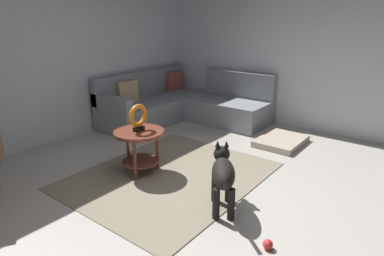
{
  "coord_description": "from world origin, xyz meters",
  "views": [
    {
      "loc": [
        -2.56,
        -1.71,
        1.81
      ],
      "look_at": [
        0.45,
        0.6,
        0.55
      ],
      "focal_mm": 31.04,
      "sensor_mm": 36.0,
      "label": 1
    }
  ],
  "objects_px": {
    "side_table": "(139,141)",
    "dog_bed_mat": "(281,141)",
    "dog": "(223,174)",
    "sectional_couch": "(182,106)",
    "dog_toy_ball": "(268,244)",
    "torus_sculpture": "(138,117)"
  },
  "relations": [
    {
      "from": "sectional_couch",
      "to": "dog_bed_mat",
      "type": "relative_size",
      "value": 2.81
    },
    {
      "from": "side_table",
      "to": "dog_bed_mat",
      "type": "xyz_separation_m",
      "value": [
        1.97,
        -0.97,
        -0.37
      ]
    },
    {
      "from": "torus_sculpture",
      "to": "dog_bed_mat",
      "type": "height_order",
      "value": "torus_sculpture"
    },
    {
      "from": "side_table",
      "to": "dog_toy_ball",
      "type": "bearing_deg",
      "value": -101.28
    },
    {
      "from": "dog",
      "to": "dog_bed_mat",
      "type": "bearing_deg",
      "value": 61.11
    },
    {
      "from": "side_table",
      "to": "dog_toy_ball",
      "type": "distance_m",
      "value": 1.94
    },
    {
      "from": "dog_bed_mat",
      "to": "dog",
      "type": "bearing_deg",
      "value": -172.87
    },
    {
      "from": "dog",
      "to": "dog_toy_ball",
      "type": "distance_m",
      "value": 0.78
    },
    {
      "from": "dog",
      "to": "dog_toy_ball",
      "type": "relative_size",
      "value": 8.42
    },
    {
      "from": "dog_bed_mat",
      "to": "sectional_couch",
      "type": "bearing_deg",
      "value": 89.84
    },
    {
      "from": "sectional_couch",
      "to": "torus_sculpture",
      "type": "relative_size",
      "value": 6.9
    },
    {
      "from": "sectional_couch",
      "to": "torus_sculpture",
      "type": "height_order",
      "value": "sectional_couch"
    },
    {
      "from": "torus_sculpture",
      "to": "dog_bed_mat",
      "type": "bearing_deg",
      "value": -26.25
    },
    {
      "from": "torus_sculpture",
      "to": "dog_toy_ball",
      "type": "xyz_separation_m",
      "value": [
        -0.37,
        -1.87,
        -0.67
      ]
    },
    {
      "from": "torus_sculpture",
      "to": "dog_toy_ball",
      "type": "bearing_deg",
      "value": -101.28
    },
    {
      "from": "sectional_couch",
      "to": "torus_sculpture",
      "type": "xyz_separation_m",
      "value": [
        -1.98,
        -0.97,
        0.42
      ]
    },
    {
      "from": "dog_bed_mat",
      "to": "torus_sculpture",
      "type": "bearing_deg",
      "value": 153.75
    },
    {
      "from": "side_table",
      "to": "torus_sculpture",
      "type": "distance_m",
      "value": 0.29
    },
    {
      "from": "sectional_couch",
      "to": "dog",
      "type": "height_order",
      "value": "sectional_couch"
    },
    {
      "from": "sectional_couch",
      "to": "torus_sculpture",
      "type": "bearing_deg",
      "value": -153.92
    },
    {
      "from": "side_table",
      "to": "dog_bed_mat",
      "type": "relative_size",
      "value": 0.75
    },
    {
      "from": "dog_bed_mat",
      "to": "dog_toy_ball",
      "type": "relative_size",
      "value": 9.41
    }
  ]
}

